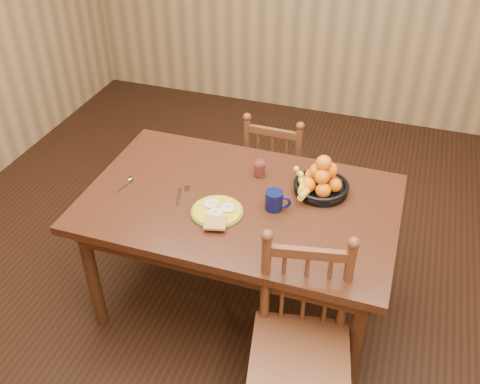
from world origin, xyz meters
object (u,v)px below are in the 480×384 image
(chair_far, at_px, (277,173))
(chair_near, at_px, (301,344))
(fruit_bowl, at_px, (320,181))
(dining_table, at_px, (240,213))
(breakfast_plate, at_px, (217,212))
(coffee_mug, at_px, (275,200))

(chair_far, distance_m, chair_near, 1.40)
(chair_far, distance_m, fruit_bowl, 0.77)
(chair_near, bearing_deg, dining_table, 119.07)
(dining_table, height_order, fruit_bowl, fruit_bowl)
(breakfast_plate, xyz_separation_m, coffee_mug, (0.26, 0.13, 0.04))
(chair_near, relative_size, fruit_bowl, 2.95)
(chair_far, xyz_separation_m, fruit_bowl, (0.37, -0.55, 0.39))
(dining_table, distance_m, coffee_mug, 0.23)
(breakfast_plate, height_order, coffee_mug, coffee_mug)
(chair_near, distance_m, breakfast_plate, 0.75)
(chair_near, xyz_separation_m, breakfast_plate, (-0.54, 0.42, 0.30))
(chair_far, relative_size, chair_near, 0.92)
(chair_far, relative_size, breakfast_plate, 2.95)
(chair_near, bearing_deg, fruit_bowl, 86.41)
(dining_table, bearing_deg, chair_far, 89.91)
(chair_far, bearing_deg, fruit_bowl, 124.74)
(chair_far, xyz_separation_m, coffee_mug, (0.19, -0.77, 0.37))
(breakfast_plate, relative_size, coffee_mug, 2.23)
(dining_table, height_order, chair_far, chair_far)
(coffee_mug, bearing_deg, chair_near, -62.61)
(breakfast_plate, height_order, fruit_bowl, fruit_bowl)
(dining_table, xyz_separation_m, coffee_mug, (0.19, -0.01, 0.14))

